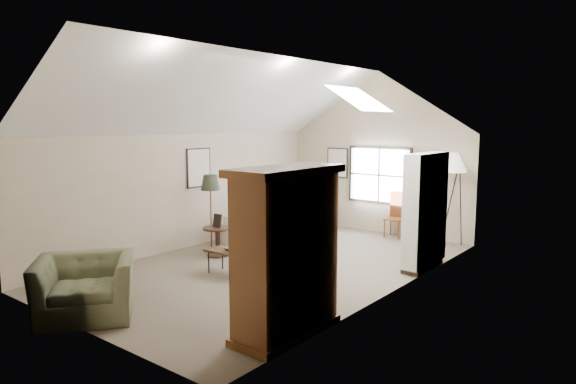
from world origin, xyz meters
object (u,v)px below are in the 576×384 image
Objects in this scene: sofa at (264,226)px; side_chair at (395,215)px; armoire at (286,252)px; armchair_far at (305,214)px; coffee_table at (230,262)px; armchair_near at (85,287)px; side_table at (218,242)px.

sofa is 2.21× the size of side_chair.
side_chair is (-1.50, 6.10, -0.55)m from armoire.
coffee_table is at bearing 116.05° from armchair_far.
armchair_far is at bearing 106.49° from coffee_table.
armchair_far is (0.09, 1.49, 0.09)m from sofa.
armchair_near is 1.36× the size of armchair_far.
armchair_near reaches higher than side_table.
side_table is at bearing -121.02° from side_chair.
armoire reaches higher than side_chair.
side_table is 4.41m from side_chair.
coffee_table is at bearing -34.68° from side_table.
armchair_near is 1.48× the size of coffee_table.
side_chair reaches higher than armchair_far.
side_chair is at bearing 61.80° from side_table.
side_chair is (1.13, 7.40, 0.12)m from armchair_near.
sofa is 3.99× the size of side_table.
armchair_far is at bearing 124.09° from armoire.
armoire reaches higher than armchair_far.
armchair_near reaches higher than coffee_table.
armchair_near is at bearing -175.20° from sofa.
side_table is at bearing 52.38° from armchair_near.
coffee_table is 0.82× the size of side_chair.
side_table is at bearing 148.24° from armoire.
side_chair reaches higher than coffee_table.
side_chair is (0.95, 4.67, 0.32)m from coffee_table.
armchair_near reaches higher than sofa.
armoire reaches higher than side_table.
side_chair reaches higher than side_table.
coffee_table is (1.15, -3.87, -0.21)m from armchair_far.
side_chair is at bearing -149.65° from armchair_far.
armchair_near is 7.49m from side_chair.
side_chair is at bearing -50.48° from sofa.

